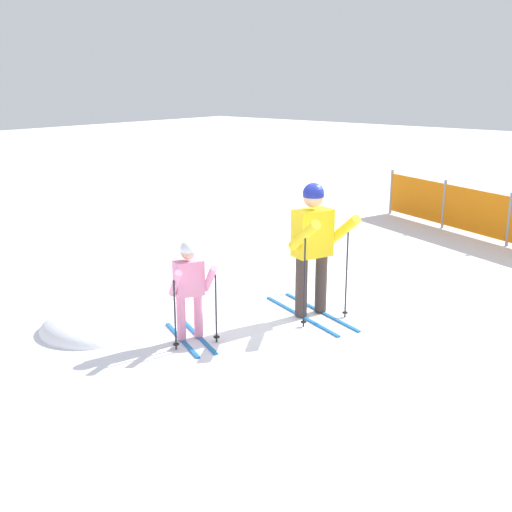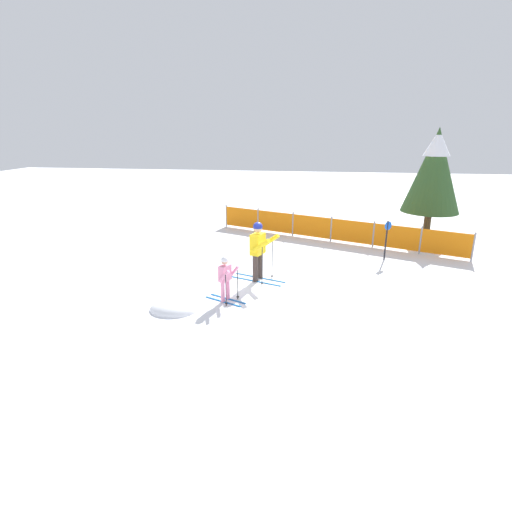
{
  "view_description": "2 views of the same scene",
  "coord_description": "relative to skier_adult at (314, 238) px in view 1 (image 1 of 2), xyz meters",
  "views": [
    {
      "loc": [
        4.1,
        -6.25,
        2.9
      ],
      "look_at": [
        -0.67,
        -0.59,
        0.82
      ],
      "focal_mm": 45.0,
      "sensor_mm": 36.0,
      "label": 1
    },
    {
      "loc": [
        1.22,
        -10.45,
        4.1
      ],
      "look_at": [
        -0.23,
        -0.59,
        0.9
      ],
      "focal_mm": 28.0,
      "sensor_mm": 36.0,
      "label": 2
    }
  ],
  "objects": [
    {
      "name": "ground_plane",
      "position": [
        0.25,
        0.0,
        -1.0
      ],
      "size": [
        60.0,
        60.0,
        0.0
      ],
      "primitive_type": "plane",
      "color": "white"
    },
    {
      "name": "snow_mound",
      "position": [
        -1.71,
        -2.19,
        -1.0
      ],
      "size": [
        1.16,
        0.98,
        0.46
      ],
      "primitive_type": "ellipsoid",
      "color": "white",
      "rests_on": "ground_plane"
    },
    {
      "name": "skier_adult",
      "position": [
        0.0,
        0.0,
        0.0
      ],
      "size": [
        1.6,
        0.93,
        1.67
      ],
      "rotation": [
        0.0,
        0.0,
        -0.34
      ],
      "color": "#1966B2",
      "rests_on": "ground_plane"
    },
    {
      "name": "skier_child",
      "position": [
        -0.6,
        -1.53,
        -0.33
      ],
      "size": [
        1.09,
        0.68,
        1.16
      ],
      "rotation": [
        0.0,
        0.0,
        -0.43
      ],
      "color": "#1966B2",
      "rests_on": "ground_plane"
    }
  ]
}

